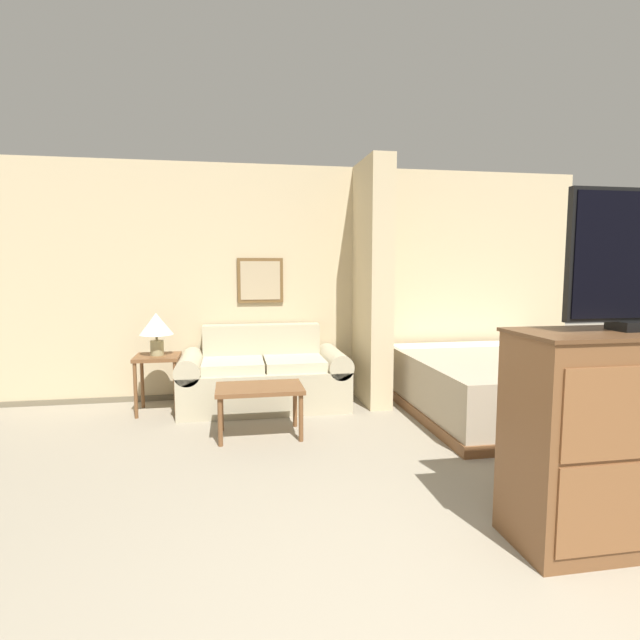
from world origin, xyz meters
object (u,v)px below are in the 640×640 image
object	(u,v)px
coffee_table	(260,392)
tv	(640,260)
table_lamp	(156,326)
bed	(501,385)
tv_dresser	(628,437)
couch	(264,377)

from	to	relation	value
coffee_table	tv	distance (m)	2.96
table_lamp	tv	size ratio (longest dim) A/B	0.52
table_lamp	bed	size ratio (longest dim) A/B	0.20
tv	bed	size ratio (longest dim) A/B	0.39
tv_dresser	coffee_table	bearing A→B (deg)	132.59
coffee_table	bed	size ratio (longest dim) A/B	0.35
coffee_table	tv_dresser	distance (m)	2.75
couch	tv	world-z (taller)	tv
coffee_table	bed	distance (m)	2.46
couch	tv_dresser	distance (m)	3.45
couch	coffee_table	distance (m)	0.95
couch	table_lamp	bearing A→B (deg)	-178.10
couch	table_lamp	world-z (taller)	table_lamp
tv_dresser	bed	size ratio (longest dim) A/B	0.60
couch	tv_dresser	size ratio (longest dim) A/B	1.37
table_lamp	tv	xyz separation A→B (m)	(2.83, -2.92, 0.63)
coffee_table	tv	bearing A→B (deg)	-47.40
bed	coffee_table	bearing A→B (deg)	-173.89
tv	tv_dresser	bearing A→B (deg)	-90.00
tv_dresser	bed	world-z (taller)	tv_dresser
coffee_table	tv	size ratio (longest dim) A/B	0.90
tv_dresser	couch	bearing A→B (deg)	120.74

